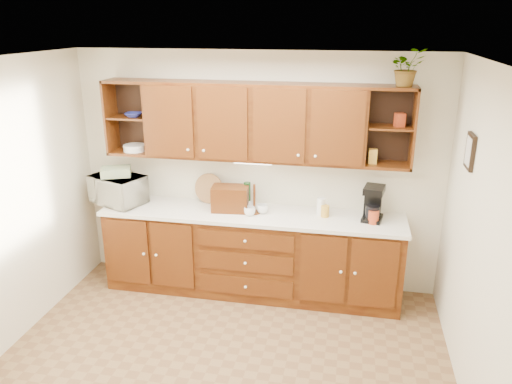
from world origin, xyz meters
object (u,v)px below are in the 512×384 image
at_px(coffee_maker, 373,203).
at_px(potted_plant, 407,67).
at_px(microwave, 118,189).
at_px(bread_box, 230,198).

distance_m(coffee_maker, potted_plant, 1.37).
distance_m(microwave, potted_plant, 3.29).
height_order(microwave, bread_box, microwave).
xyz_separation_m(microwave, bread_box, (1.29, 0.02, -0.02)).
xyz_separation_m(bread_box, potted_plant, (1.70, 0.08, 1.39)).
xyz_separation_m(microwave, potted_plant, (2.99, 0.10, 1.37)).
bearing_deg(potted_plant, bread_box, -177.17).
relative_size(microwave, potted_plant, 1.62).
bearing_deg(coffee_maker, potted_plant, 23.51).
distance_m(bread_box, potted_plant, 2.20).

